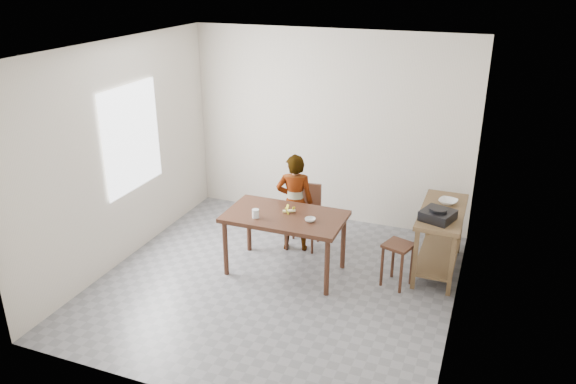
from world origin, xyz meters
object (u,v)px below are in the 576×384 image
at_px(dining_table, 285,243).
at_px(child, 295,203).
at_px(prep_counter, 439,240).
at_px(stool, 397,264).
at_px(dining_chair, 303,217).

distance_m(dining_table, child, 0.65).
height_order(dining_table, prep_counter, prep_counter).
distance_m(dining_table, prep_counter, 1.86).
xyz_separation_m(child, stool, (1.42, -0.42, -0.39)).
relative_size(dining_table, child, 1.08).
relative_size(child, dining_chair, 1.58).
bearing_deg(prep_counter, stool, -126.76).
bearing_deg(dining_chair, prep_counter, -5.19).
bearing_deg(dining_table, prep_counter, 22.15).
height_order(dining_table, dining_chair, dining_chair).
distance_m(dining_table, stool, 1.34).
xyz_separation_m(prep_counter, child, (-1.82, -0.11, 0.25)).
height_order(prep_counter, dining_chair, dining_chair).
relative_size(prep_counter, child, 0.92).
xyz_separation_m(prep_counter, dining_chair, (-1.74, -0.01, 0.01)).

